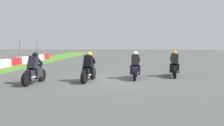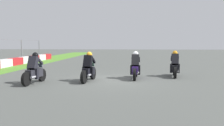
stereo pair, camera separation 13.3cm
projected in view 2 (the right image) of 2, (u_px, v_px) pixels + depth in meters
name	position (u px, v px, depth m)	size (l,w,h in m)	color
ground_plane	(110.00, 80.00, 12.26)	(120.00, 120.00, 0.00)	#4C4F4B
rider_lane_a	(175.00, 66.00, 13.47)	(2.04, 0.59, 1.51)	black
rider_lane_b	(135.00, 67.00, 12.69)	(2.04, 0.55, 1.51)	black
rider_lane_c	(89.00, 69.00, 11.82)	(2.04, 0.60, 1.51)	black
rider_lane_d	(34.00, 71.00, 11.16)	(2.04, 0.58, 1.51)	black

